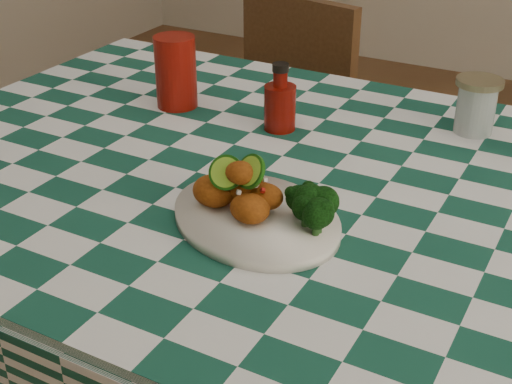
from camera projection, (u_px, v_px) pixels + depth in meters
The scene contains 8 objects.
dining_table at pixel (310, 360), 1.40m from camera, with size 1.66×1.06×0.79m, color #144837, non-canonical shape.
plate at pixel (256, 218), 1.09m from camera, with size 0.29×0.23×0.02m, color silver, non-canonical shape.
fried_chicken_pile at pixel (243, 186), 1.07m from camera, with size 0.13×0.09×0.08m, color #96430E, non-canonical shape.
broccoli_side at pixel (308, 207), 1.05m from camera, with size 0.07×0.07×0.06m, color black, non-canonical shape.
red_tumbler at pixel (176, 72), 1.48m from camera, with size 0.09×0.09×0.15m, color maroon.
ketchup_bottle at pixel (280, 97), 1.38m from camera, with size 0.06×0.06×0.13m, color #640B05, non-canonical shape.
mason_jar at pixel (476, 106), 1.37m from camera, with size 0.09×0.09×0.11m, color #B2BCBA, non-canonical shape.
wooden_chair_left at pixel (258, 156), 2.10m from camera, with size 0.40×0.42×0.87m, color #472814, non-canonical shape.
Camera 1 is at (0.42, -0.99, 1.35)m, focal length 50.00 mm.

